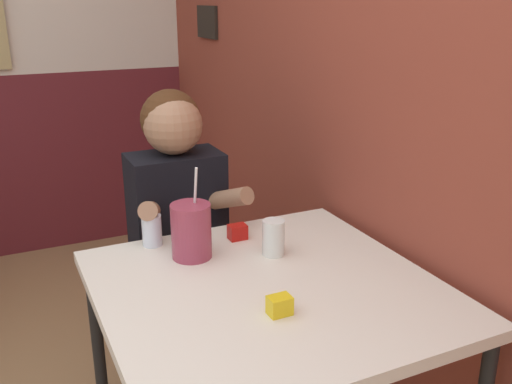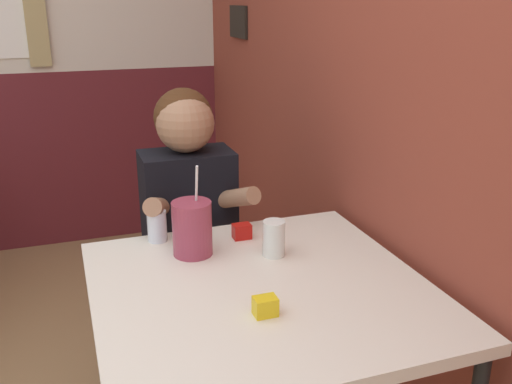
# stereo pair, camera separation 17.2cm
# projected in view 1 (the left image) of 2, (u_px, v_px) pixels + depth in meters

# --- Properties ---
(brick_wall_right) EXTENTS (0.08, 4.56, 2.70)m
(brick_wall_right) POSITION_uv_depth(u_px,v_px,m) (274.00, 39.00, 2.50)
(brick_wall_right) COLOR brown
(brick_wall_right) RESTS_ON ground_plane
(main_table) EXTENTS (0.93, 0.93, 0.75)m
(main_table) POSITION_uv_depth(u_px,v_px,m) (268.00, 305.00, 1.63)
(main_table) COLOR beige
(main_table) RESTS_ON ground_plane
(person_seated) EXTENTS (0.42, 0.41, 1.22)m
(person_seated) POSITION_uv_depth(u_px,v_px,m) (178.00, 239.00, 2.17)
(person_seated) COLOR black
(person_seated) RESTS_ON ground_plane
(cocktail_pitcher) EXTENTS (0.12, 0.12, 0.29)m
(cocktail_pitcher) POSITION_uv_depth(u_px,v_px,m) (191.00, 231.00, 1.76)
(cocktail_pitcher) COLOR #99384C
(cocktail_pitcher) RESTS_ON main_table
(glass_near_pitcher) EXTENTS (0.06, 0.06, 0.10)m
(glass_near_pitcher) POSITION_uv_depth(u_px,v_px,m) (152.00, 230.00, 1.86)
(glass_near_pitcher) COLOR silver
(glass_near_pitcher) RESTS_ON main_table
(glass_center) EXTENTS (0.07, 0.07, 0.11)m
(glass_center) POSITION_uv_depth(u_px,v_px,m) (273.00, 238.00, 1.79)
(glass_center) COLOR silver
(glass_center) RESTS_ON main_table
(condiment_ketchup) EXTENTS (0.06, 0.04, 0.05)m
(condiment_ketchup) POSITION_uv_depth(u_px,v_px,m) (237.00, 232.00, 1.91)
(condiment_ketchup) COLOR #B7140F
(condiment_ketchup) RESTS_ON main_table
(condiment_mustard) EXTENTS (0.06, 0.04, 0.05)m
(condiment_mustard) POSITION_uv_depth(u_px,v_px,m) (280.00, 305.00, 1.46)
(condiment_mustard) COLOR yellow
(condiment_mustard) RESTS_ON main_table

